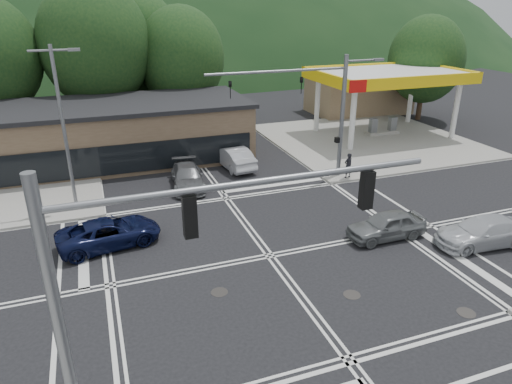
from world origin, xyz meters
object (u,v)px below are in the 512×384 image
object	(u,v)px
car_grey_center	(386,225)
car_silver_east	(483,232)
car_northbound	(187,177)
pedestrian	(348,165)
car_blue_west	(109,233)
car_queue_b	(204,142)
car_queue_a	(233,157)

from	to	relation	value
car_grey_center	car_silver_east	world-z (taller)	same
car_silver_east	car_northbound	bearing A→B (deg)	-130.13
car_grey_center	pedestrian	distance (m)	8.16
car_blue_west	car_grey_center	size ratio (longest dim) A/B	1.20
car_queue_b	car_silver_east	bearing A→B (deg)	114.40
car_queue_b	car_northbound	bearing A→B (deg)	67.05
car_blue_west	car_queue_a	size ratio (longest dim) A/B	1.04
car_grey_center	car_silver_east	bearing A→B (deg)	61.38
car_silver_east	car_northbound	size ratio (longest dim) A/B	1.01
car_silver_east	pedestrian	size ratio (longest dim) A/B	2.84
car_silver_east	car_queue_a	distance (m)	16.90
car_queue_a	car_northbound	distance (m)	4.61
pedestrian	car_silver_east	bearing A→B (deg)	88.75
car_silver_east	car_blue_west	bearing A→B (deg)	-103.67
car_queue_b	car_northbound	xyz separation A→B (m)	(-2.77, -6.87, -0.14)
car_grey_center	car_silver_east	xyz separation A→B (m)	(3.99, -2.19, 0.00)
car_blue_west	pedestrian	bearing A→B (deg)	-85.39
car_grey_center	pedestrian	xyz separation A→B (m)	(2.39, 7.80, 0.30)
car_blue_west	pedestrian	world-z (taller)	pedestrian
car_blue_west	car_grey_center	xyz separation A→B (m)	(13.04, -3.89, 0.01)
car_blue_west	car_silver_east	world-z (taller)	car_silver_east
car_grey_center	car_queue_b	world-z (taller)	car_queue_b
car_queue_a	pedestrian	xyz separation A→B (m)	(6.43, -4.88, 0.22)
car_blue_west	car_grey_center	distance (m)	13.61
car_grey_center	pedestrian	world-z (taller)	pedestrian
car_silver_east	car_queue_a	size ratio (longest dim) A/B	1.02
car_silver_east	pedestrian	world-z (taller)	pedestrian
car_grey_center	car_northbound	size ratio (longest dim) A/B	0.86
car_grey_center	car_northbound	world-z (taller)	car_grey_center
car_silver_east	car_queue_b	distance (m)	21.26
car_blue_west	pedestrian	xyz separation A→B (m)	(15.43, 3.91, 0.31)
car_silver_east	car_queue_a	world-z (taller)	car_queue_a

